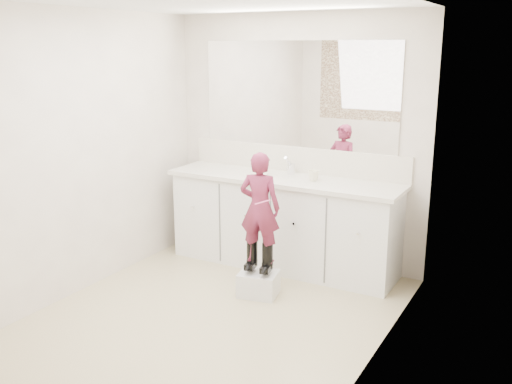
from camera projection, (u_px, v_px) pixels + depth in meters
The scene contains 19 objects.
floor at pixel (215, 315), 4.56m from camera, with size 3.00×3.00×0.00m, color #958662.
ceiling at pixel (209, 0), 3.97m from camera, with size 3.00×3.00×0.00m, color white.
wall_back at pixel (297, 140), 5.53m from camera, with size 2.60×2.60×0.00m, color #BEB0A2.
wall_front at pixel (55, 221), 2.99m from camera, with size 2.60×2.60×0.00m, color #BEB0A2.
wall_left at pixel (85, 153), 4.88m from camera, with size 3.00×3.00×0.00m, color #BEB0A2.
wall_right at pixel (382, 189), 3.65m from camera, with size 3.00×3.00×0.00m, color #BEB0A2.
vanity_cabinet at pixel (283, 224), 5.49m from camera, with size 2.20×0.55×0.85m, color silver.
countertop at pixel (283, 179), 5.37m from camera, with size 2.28×0.58×0.04m, color beige.
backsplash at pixel (296, 159), 5.57m from camera, with size 2.28×0.03×0.25m, color beige.
mirror at pixel (297, 95), 5.41m from camera, with size 2.00×0.02×1.00m, color white.
dot_panel at pixel (49, 135), 2.89m from camera, with size 2.00×0.01×1.20m, color #472819.
faucet at pixel (291, 169), 5.49m from camera, with size 0.08×0.08×0.10m, color silver.
cup at pixel (314, 176), 5.21m from camera, with size 0.10×0.10×0.10m, color beige.
soap_bottle at pixel (263, 166), 5.41m from camera, with size 0.08×0.08×0.18m, color white.
step_stool at pixel (259, 284), 4.91m from camera, with size 0.32×0.27×0.21m, color silver.
boot_left at pixel (252, 255), 4.90m from camera, with size 0.10×0.18×0.27m, color black, non-canonical shape.
boot_right at pixel (267, 259), 4.83m from camera, with size 0.10×0.18×0.27m, color black, non-canonical shape.
toddler at pixel (260, 208), 4.76m from camera, with size 0.35×0.23×0.95m, color #AE355E.
toothbrush at pixel (263, 202), 4.64m from camera, with size 0.01×0.01×0.14m, color pink.
Camera 1 is at (2.32, -3.49, 2.09)m, focal length 40.00 mm.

